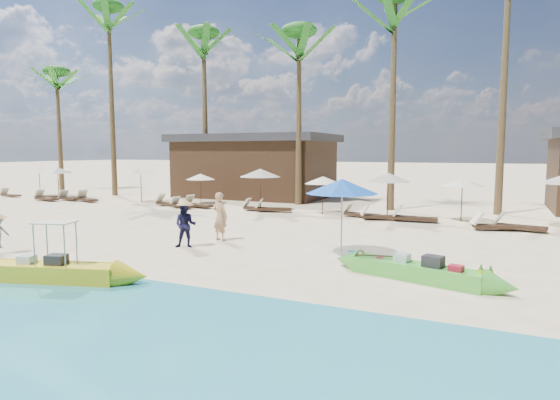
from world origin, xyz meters
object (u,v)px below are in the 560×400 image
at_px(tourist, 220,217).
at_px(green_canoe, 416,271).
at_px(yellow_canoe, 48,272).
at_px(blue_umbrella, 342,186).

bearing_deg(tourist, green_canoe, 176.16).
distance_m(yellow_canoe, blue_umbrella, 8.25).
height_order(yellow_canoe, blue_umbrella, blue_umbrella).
bearing_deg(green_canoe, tourist, 176.58).
relative_size(yellow_canoe, tourist, 3.22).
bearing_deg(blue_umbrella, yellow_canoe, -134.93).
bearing_deg(green_canoe, yellow_canoe, -139.73).
xyz_separation_m(yellow_canoe, blue_umbrella, (5.67, 5.69, 1.88)).
xyz_separation_m(green_canoe, blue_umbrella, (-2.49, 1.76, 1.90)).
relative_size(green_canoe, yellow_canoe, 0.92).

